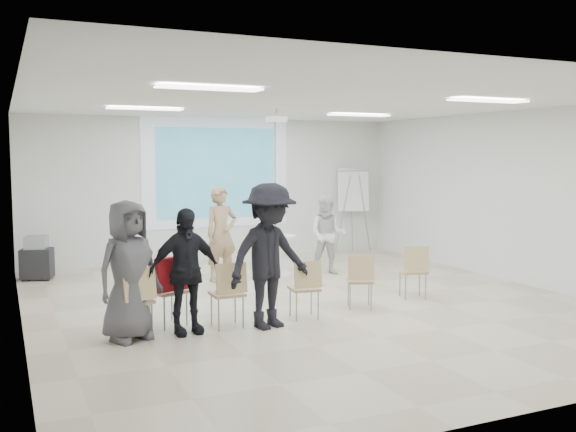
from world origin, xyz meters
name	(u,v)px	position (x,y,z in m)	size (l,w,h in m)	color
floor	(310,306)	(0.00, 0.00, -0.05)	(8.00, 9.00, 0.10)	beige
ceiling	(310,98)	(0.00, 0.00, 3.05)	(8.00, 9.00, 0.10)	white
wall_back	(216,189)	(0.00, 4.55, 1.50)	(8.00, 0.10, 3.00)	silver
wall_left	(14,214)	(-4.05, 0.00, 1.50)	(0.10, 9.00, 3.00)	silver
wall_right	(519,197)	(4.05, 0.00, 1.50)	(0.10, 9.00, 3.00)	silver
projection_halo	(217,173)	(0.00, 4.49, 1.85)	(3.20, 0.01, 2.30)	silver
projection_image	(217,173)	(0.00, 4.47, 1.85)	(2.60, 0.01, 1.90)	teal
pedestal_table	(279,253)	(0.43, 2.19, 0.43)	(0.63, 0.63, 0.78)	white
player_left	(221,228)	(-0.66, 2.19, 0.95)	(0.69, 0.47, 1.89)	tan
player_right	(328,231)	(1.35, 2.00, 0.82)	(0.79, 0.63, 1.64)	white
controller_left	(226,209)	(-0.48, 2.44, 1.25)	(0.04, 0.11, 0.04)	white
controller_right	(313,215)	(1.17, 2.25, 1.10)	(0.04, 0.11, 0.04)	white
chair_far_left	(136,296)	(-2.75, -0.81, 0.52)	(0.51, 0.54, 0.88)	tan
chair_left_mid	(171,286)	(-2.23, -0.47, 0.54)	(0.56, 0.58, 0.91)	tan
chair_left_inner	(229,289)	(-1.57, -0.83, 0.51)	(0.41, 0.44, 0.86)	tan
chair_center	(306,284)	(-0.47, -0.83, 0.48)	(0.44, 0.46, 0.81)	tan
chair_right_inner	(360,277)	(0.50, -0.64, 0.47)	(0.51, 0.52, 0.80)	tan
chair_right_far	(414,267)	(1.59, -0.42, 0.50)	(0.51, 0.53, 0.84)	tan
red_jacket	(172,274)	(-2.25, -0.61, 0.72)	(0.45, 0.10, 0.43)	#AD151D
laptop	(226,291)	(-1.57, -0.74, 0.46)	(0.32, 0.23, 0.02)	black
audience_left	(185,262)	(-2.14, -0.85, 0.90)	(1.05, 0.63, 1.81)	black
audience_mid	(269,246)	(-1.08, -1.02, 1.06)	(1.37, 0.75, 2.12)	black
audience_outer	(128,262)	(-2.83, -0.85, 0.95)	(0.93, 0.61, 1.90)	#515055
flipchart_easel	(353,191)	(3.17, 4.22, 1.42)	(0.79, 0.62, 1.92)	gray
av_cart	(37,259)	(-3.65, 3.67, 0.36)	(0.62, 0.55, 0.78)	black
ceiling_projector	(277,127)	(0.10, 1.49, 2.69)	(0.30, 0.25, 3.00)	white
fluor_panel_nw	(145,109)	(-2.00, 2.00, 2.97)	(1.20, 0.30, 0.02)	white
fluor_panel_ne	(359,115)	(2.00, 2.00, 2.97)	(1.20, 0.30, 0.02)	white
fluor_panel_sw	(210,88)	(-2.00, -1.50, 2.97)	(1.20, 0.30, 0.02)	white
fluor_panel_se	(488,101)	(2.00, -1.50, 2.97)	(1.20, 0.30, 0.02)	white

